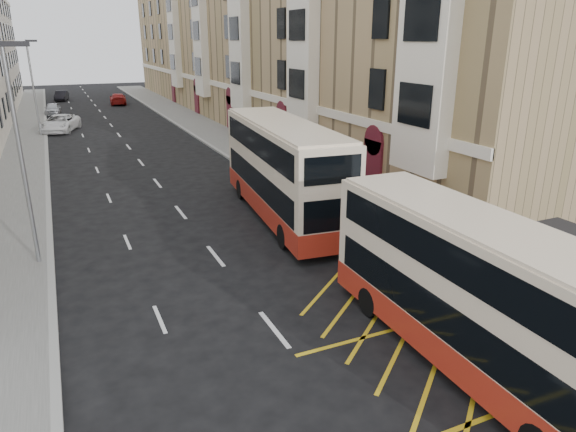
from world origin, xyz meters
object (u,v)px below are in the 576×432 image
pedestrian_far (409,243)px  car_red (118,99)px  street_lamp_near (21,145)px  car_dark (61,96)px  car_silver (53,109)px  double_decker_rear (283,170)px  double_decker_front (476,295)px  white_van (60,123)px  street_lamp_far (33,83)px

pedestrian_far → car_red: 57.78m
street_lamp_near → car_dark: bearing=87.5°
street_lamp_near → pedestrian_far: bearing=-25.2°
car_silver → car_dark: bearing=90.5°
car_silver → double_decker_rear: bearing=-72.0°
double_decker_front → car_silver: bearing=100.4°
white_van → car_silver: bearing=110.1°
double_decker_rear → double_decker_front: bearing=-85.8°
street_lamp_near → car_red: (9.25, 51.69, -3.92)m
white_van → car_red: 21.03m
double_decker_front → car_red: bearing=92.2°
street_lamp_near → street_lamp_far: same height
double_decker_rear → pedestrian_far: bearing=-68.7°
double_decker_front → pedestrian_far: 6.28m
pedestrian_far → white_van: pedestrian_far is taller
double_decker_front → street_lamp_near: bearing=132.7°
street_lamp_far → white_van: 4.69m
street_lamp_far → double_decker_rear: (10.71, -28.84, -2.28)m
white_van → car_silver: size_ratio=1.44×
white_van → car_dark: (0.94, 27.48, -0.09)m
car_silver → car_dark: 14.92m
pedestrian_far → car_silver: (-11.48, 50.70, -0.31)m
double_decker_rear → car_dark: size_ratio=2.87×
street_lamp_near → car_red: 52.66m
street_lamp_near → car_dark: street_lamp_near is taller
white_van → car_red: bearing=86.9°
street_lamp_far → car_silver: (1.22, 14.71, -3.98)m
car_silver → car_dark: size_ratio=0.94×
street_lamp_near → car_silver: size_ratio=2.08×
pedestrian_far → car_dark: bearing=-71.3°
street_lamp_near → pedestrian_far: 14.51m
double_decker_front → car_silver: double_decker_front is taller
car_red → white_van: bearing=74.5°
street_lamp_near → car_dark: size_ratio=1.95×
white_van → car_silver: (-0.43, 12.63, -0.11)m
double_decker_front → double_decker_rear: size_ratio=0.87×
street_lamp_near → car_silver: (1.22, 44.71, -3.98)m
street_lamp_far → pedestrian_far: bearing=-70.6°
double_decker_front → car_dark: double_decker_front is taller
car_silver → pedestrian_far: bearing=-71.5°
pedestrian_far → car_dark: size_ratio=0.40×
street_lamp_near → street_lamp_far: 30.00m
pedestrian_far → white_van: 39.64m
street_lamp_far → car_silver: bearing=85.3°
street_lamp_far → car_dark: size_ratio=1.95×
car_red → double_decker_rear: bearing=97.4°
double_decker_rear → pedestrian_far: double_decker_rear is taller
double_decker_rear → car_red: double_decker_rear is taller
street_lamp_near → double_decker_rear: size_ratio=0.68×
street_lamp_far → car_red: size_ratio=1.62×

